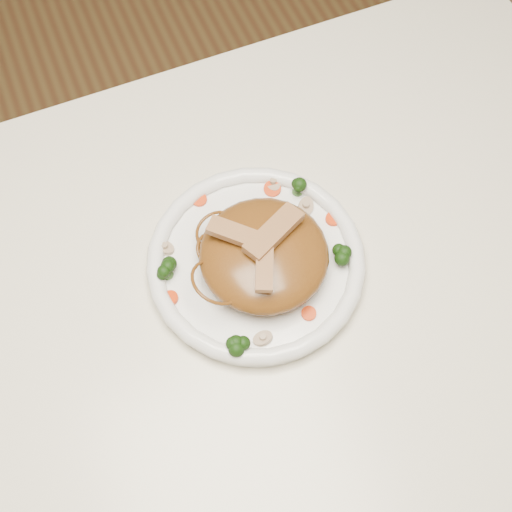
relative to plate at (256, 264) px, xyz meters
name	(u,v)px	position (x,y,z in m)	size (l,w,h in m)	color
ground	(235,457)	(-0.08, -0.07, -0.76)	(4.00, 4.00, 0.00)	brown
table	(221,367)	(-0.08, -0.07, -0.11)	(1.20, 0.80, 0.75)	beige
plate	(256,264)	(0.00, 0.00, 0.00)	(0.25, 0.25, 0.02)	white
noodle_mound	(264,254)	(0.01, -0.01, 0.04)	(0.15, 0.15, 0.05)	brown
chicken_a	(274,232)	(0.02, 0.00, 0.07)	(0.08, 0.03, 0.01)	tan
chicken_b	(237,234)	(-0.02, 0.01, 0.07)	(0.07, 0.02, 0.01)	tan
chicken_c	(264,267)	(-0.01, -0.04, 0.07)	(0.06, 0.02, 0.01)	tan
broccoli_0	(298,185)	(0.08, 0.07, 0.02)	(0.03, 0.03, 0.03)	#16370B
broccoli_1	(166,270)	(-0.10, 0.02, 0.02)	(0.02, 0.02, 0.03)	#16370B
broccoli_2	(239,344)	(-0.06, -0.09, 0.02)	(0.03, 0.03, 0.03)	#16370B
broccoli_3	(342,254)	(0.09, -0.04, 0.02)	(0.02, 0.02, 0.03)	#16370B
carrot_0	(272,189)	(0.06, 0.08, 0.01)	(0.02, 0.02, 0.01)	red
carrot_1	(170,298)	(-0.11, -0.01, 0.01)	(0.02, 0.02, 0.01)	red
carrot_2	(333,219)	(0.11, 0.02, 0.01)	(0.02, 0.02, 0.01)	red
carrot_3	(199,199)	(-0.03, 0.10, 0.01)	(0.02, 0.02, 0.01)	red
carrot_4	(309,313)	(0.03, -0.08, 0.01)	(0.02, 0.02, 0.01)	red
mushroom_0	(263,338)	(-0.03, -0.09, 0.01)	(0.02, 0.02, 0.01)	#C8B596
mushroom_1	(306,207)	(0.08, 0.04, 0.01)	(0.03, 0.03, 0.01)	#C8B596
mushroom_2	(165,248)	(-0.09, 0.06, 0.01)	(0.02, 0.02, 0.01)	#C8B596
mushroom_3	(273,183)	(0.06, 0.09, 0.01)	(0.03, 0.03, 0.01)	#C8B596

